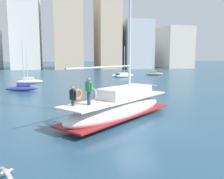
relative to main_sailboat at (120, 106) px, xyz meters
name	(u,v)px	position (x,y,z in m)	size (l,w,h in m)	color
ground_plane	(137,125)	(0.71, -1.51, -0.92)	(400.00, 400.00, 0.00)	#284C66
main_sailboat	(120,106)	(0.00, 0.00, 0.00)	(9.05, 7.79, 13.87)	white
moored_sloop_far	(22,87)	(-8.12, 15.92, -0.46)	(3.89, 1.04, 6.10)	navy
moored_catamaran	(29,81)	(-8.06, 24.43, -0.46)	(4.00, 0.95, 5.58)	white
moored_cutter_left	(154,73)	(18.01, 35.99, -0.44)	(4.18, 2.54, 6.38)	#B7B2A8
moored_cutter_right	(123,75)	(9.66, 32.63, -0.39)	(4.76, 3.37, 6.28)	silver
seagull	(6,172)	(-5.95, -6.85, -0.63)	(0.72, 1.20, 0.18)	silver
waterfront_buildings	(65,37)	(-0.18, 70.50, 9.88)	(89.37, 19.34, 27.78)	#B2B7BC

